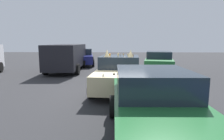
% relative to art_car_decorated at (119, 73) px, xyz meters
% --- Properties ---
extents(ground_plane, '(60.00, 60.00, 0.00)m').
position_rel_art_car_decorated_xyz_m(ground_plane, '(-0.08, 0.01, -0.75)').
color(ground_plane, '#2D2D30').
extents(art_car_decorated, '(4.43, 2.34, 1.80)m').
position_rel_art_car_decorated_xyz_m(art_car_decorated, '(0.00, 0.00, 0.00)').
color(art_car_decorated, beige).
rests_on(art_car_decorated, ground).
extents(parked_van_row_back_center, '(5.42, 2.44, 1.92)m').
position_rel_art_car_decorated_xyz_m(parked_van_row_back_center, '(5.26, 3.75, 0.35)').
color(parked_van_row_back_center, black).
rests_on(parked_van_row_back_center, ground).
extents(parked_sedan_near_right, '(4.20, 2.06, 1.51)m').
position_rel_art_car_decorated_xyz_m(parked_sedan_near_right, '(-4.30, -0.75, 0.00)').
color(parked_sedan_near_right, '#1E602D').
rests_on(parked_sedan_near_right, ground).
extents(parked_sedan_behind_right, '(4.59, 2.57, 1.49)m').
position_rel_art_car_decorated_xyz_m(parked_sedan_behind_right, '(8.86, 3.29, -0.01)').
color(parked_sedan_behind_right, navy).
rests_on(parked_sedan_behind_right, ground).
extents(parked_sedan_far_right, '(4.18, 2.61, 1.45)m').
position_rel_art_car_decorated_xyz_m(parked_sedan_far_right, '(4.86, -2.80, -0.01)').
color(parked_sedan_far_right, '#1E602D').
rests_on(parked_sedan_far_right, ground).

